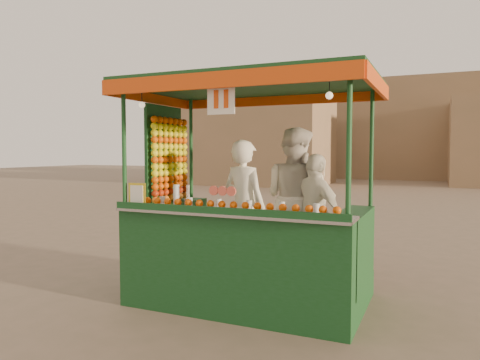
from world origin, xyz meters
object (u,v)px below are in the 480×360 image
at_px(vendor_middle, 295,198).
at_px(vendor_right, 316,214).
at_px(juice_cart, 242,232).
at_px(vendor_left, 244,207).

relative_size(vendor_middle, vendor_right, 1.22).
height_order(juice_cart, vendor_right, juice_cart).
height_order(vendor_left, vendor_right, vendor_left).
distance_m(vendor_middle, vendor_right, 0.49).
bearing_deg(juice_cart, vendor_right, 30.15).
bearing_deg(vendor_left, vendor_middle, -120.09).
bearing_deg(vendor_middle, vendor_left, 69.45).
height_order(juice_cart, vendor_left, juice_cart).
bearing_deg(vendor_middle, vendor_right, 168.47).
xyz_separation_m(vendor_middle, vendor_right, (0.36, -0.27, -0.18)).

